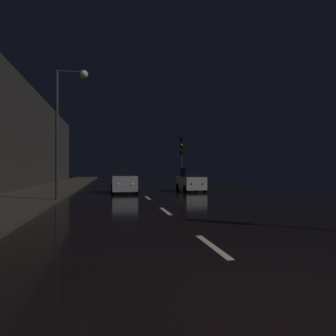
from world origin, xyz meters
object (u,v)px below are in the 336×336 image
at_px(streetlamp_overhead, 66,114).
at_px(car_approaching_headlights, 124,180).
at_px(car_parked_right_far, 191,180).
at_px(traffic_light_far_right, 182,149).

height_order(streetlamp_overhead, car_approaching_headlights, streetlamp_overhead).
relative_size(streetlamp_overhead, car_approaching_headlights, 1.72).
distance_m(streetlamp_overhead, car_parked_right_far, 11.61).
relative_size(traffic_light_far_right, car_parked_right_far, 1.37).
xyz_separation_m(streetlamp_overhead, car_approaching_headlights, (3.37, 5.97, -3.79)).
height_order(streetlamp_overhead, car_parked_right_far, streetlamp_overhead).
height_order(car_approaching_headlights, car_parked_right_far, car_approaching_headlights).
distance_m(traffic_light_far_right, car_parked_right_far, 7.29).
relative_size(car_approaching_headlights, car_parked_right_far, 1.09).
relative_size(traffic_light_far_right, streetlamp_overhead, 0.73).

